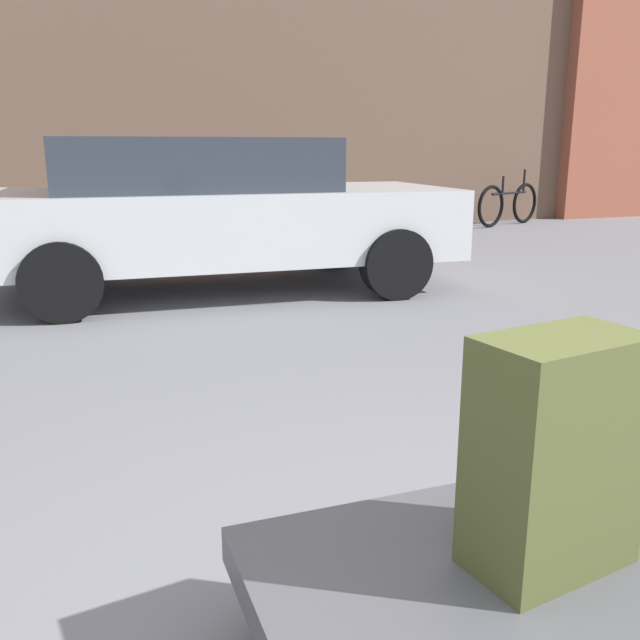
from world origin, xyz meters
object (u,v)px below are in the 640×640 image
object	(u,v)px
suitcase_olive_front_left	(555,454)
bollard_kerb_near	(337,221)
bollard_kerb_mid	(435,217)
bicycle_leaning	(508,204)
parked_car	(216,211)
luggage_cart	(492,605)

from	to	relation	value
suitcase_olive_front_left	bollard_kerb_near	size ratio (longest dim) A/B	0.88
bollard_kerb_mid	bicycle_leaning	bearing A→B (deg)	29.37
bollard_kerb_mid	parked_car	bearing A→B (deg)	-145.77
suitcase_olive_front_left	parked_car	distance (m)	5.17
luggage_cart	bollard_kerb_near	world-z (taller)	bollard_kerb_near
bollard_kerb_near	bollard_kerb_mid	distance (m)	1.58
luggage_cart	suitcase_olive_front_left	world-z (taller)	suitcase_olive_front_left
luggage_cart	bollard_kerb_mid	bearing A→B (deg)	61.42
bollard_kerb_near	parked_car	bearing A→B (deg)	-130.80
suitcase_olive_front_left	bicycle_leaning	bearing A→B (deg)	46.04
parked_car	bicycle_leaning	world-z (taller)	parked_car
luggage_cart	bollard_kerb_near	distance (m)	8.23
parked_car	bollard_kerb_mid	distance (m)	4.65
bicycle_leaning	bollard_kerb_mid	bearing A→B (deg)	-150.63
bicycle_leaning	parked_car	bearing A→B (deg)	-147.46
bollard_kerb_near	bicycle_leaning	bearing A→B (deg)	17.98
suitcase_olive_front_left	bollard_kerb_mid	distance (m)	8.78
luggage_cart	suitcase_olive_front_left	bearing A→B (deg)	6.94
luggage_cart	bicycle_leaning	bearing A→B (deg)	54.60
luggage_cart	bollard_kerb_near	xyz separation A→B (m)	(2.66, 7.79, 0.06)
suitcase_olive_front_left	bollard_kerb_mid	bearing A→B (deg)	53.08
bollard_kerb_mid	luggage_cart	bearing A→B (deg)	-118.58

